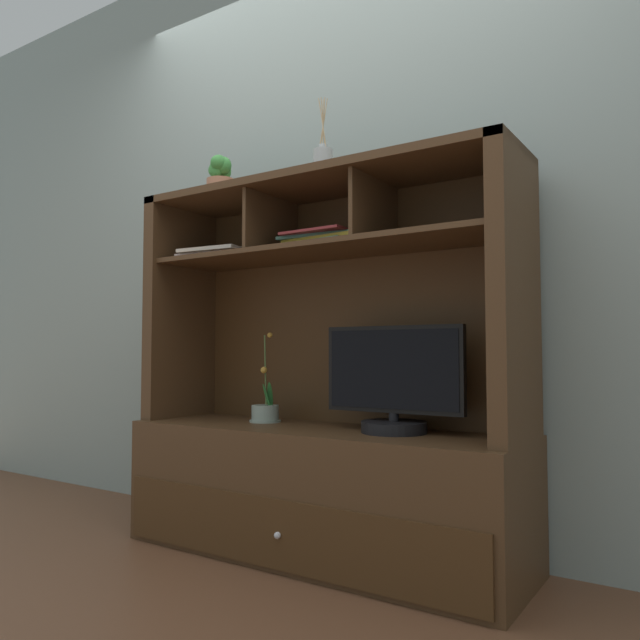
% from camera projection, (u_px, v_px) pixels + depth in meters
% --- Properties ---
extents(floor_plane, '(6.00, 6.00, 0.02)m').
position_uv_depth(floor_plane, '(320.00, 558.00, 2.32)').
color(floor_plane, brown).
rests_on(floor_plane, ground).
extents(back_wall, '(6.00, 0.02, 2.80)m').
position_uv_depth(back_wall, '(356.00, 203.00, 2.62)').
color(back_wall, gray).
rests_on(back_wall, ground).
extents(media_console, '(1.55, 0.52, 1.43)m').
position_uv_depth(media_console, '(321.00, 442.00, 2.35)').
color(media_console, '#472F1B').
rests_on(media_console, ground).
extents(tv_monitor, '(0.53, 0.23, 0.38)m').
position_uv_depth(tv_monitor, '(393.00, 386.00, 2.19)').
color(tv_monitor, black).
rests_on(tv_monitor, media_console).
extents(potted_orchid, '(0.13, 0.13, 0.37)m').
position_uv_depth(potted_orchid, '(265.00, 412.00, 2.52)').
color(potted_orchid, gray).
rests_on(potted_orchid, media_console).
extents(magazine_stack_left, '(0.38, 0.29, 0.03)m').
position_uv_depth(magazine_stack_left, '(222.00, 255.00, 2.64)').
color(magazine_stack_left, beige).
rests_on(magazine_stack_left, media_console).
extents(magazine_stack_centre, '(0.41, 0.30, 0.06)m').
position_uv_depth(magazine_stack_centre, '(328.00, 242.00, 2.41)').
color(magazine_stack_centre, '#2D3A46').
rests_on(magazine_stack_centre, media_console).
extents(diffuser_bottle, '(0.08, 0.08, 0.33)m').
position_uv_depth(diffuser_bottle, '(323.00, 164.00, 2.42)').
color(diffuser_bottle, '#A9AEAF').
rests_on(diffuser_bottle, media_console).
extents(potted_succulent, '(0.14, 0.14, 0.18)m').
position_uv_depth(potted_succulent, '(220.00, 176.00, 2.66)').
color(potted_succulent, '#AF6E4F').
rests_on(potted_succulent, media_console).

